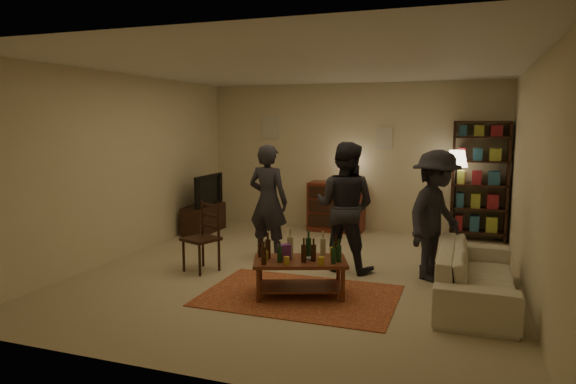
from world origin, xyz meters
The scene contains 13 objects.
floor centered at (0.00, 0.00, 0.00)m, with size 6.00×6.00×0.00m, color #C6B793.
room_shell centered at (-0.65, 2.98, 1.81)m, with size 6.00×6.00×6.00m.
rug centered at (0.29, -0.91, 0.01)m, with size 2.20×1.50×0.01m, color maroon.
coffee_table centered at (0.29, -0.91, 0.39)m, with size 1.19×0.91×0.77m.
dining_chair centered at (-1.25, -0.35, 0.50)m, with size 0.53×0.53×0.95m.
tv_stand centered at (-2.44, 1.80, 0.38)m, with size 0.40×1.00×1.06m.
dresser centered at (-0.19, 2.71, 0.48)m, with size 1.00×0.50×1.36m.
bookshelf centered at (2.25, 2.78, 1.03)m, with size 0.90×0.34×2.02m.
floor_lamp centered at (1.87, 2.65, 1.29)m, with size 0.36×0.36×1.53m.
sofa centered at (2.20, -0.40, 0.30)m, with size 2.08×0.81×0.61m, color beige.
person_left centered at (-0.69, 0.56, 0.84)m, with size 0.61×0.40×1.68m, color #25242B.
person_right centered at (0.52, 0.31, 0.87)m, with size 0.85×0.66×1.74m, color #23242B.
person_by_sofa centered at (1.70, 0.28, 0.83)m, with size 1.07×0.62×1.66m, color #222128.
Camera 1 is at (2.07, -6.35, 2.00)m, focal length 32.00 mm.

